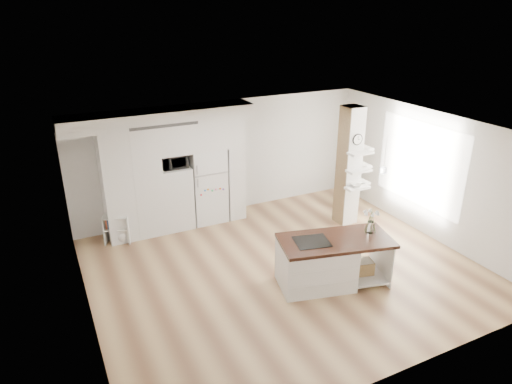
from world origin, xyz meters
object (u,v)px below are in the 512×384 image
(refrigerator, at_px, (207,185))
(floor_plant_a, at_px, (360,234))
(kitchen_island, at_px, (322,262))
(bookshelf, at_px, (118,230))

(refrigerator, distance_m, floor_plant_a, 3.56)
(kitchen_island, height_order, floor_plant_a, kitchen_island)
(refrigerator, bearing_deg, floor_plant_a, -45.03)
(refrigerator, relative_size, floor_plant_a, 4.09)
(bookshelf, relative_size, floor_plant_a, 1.45)
(bookshelf, height_order, floor_plant_a, bookshelf)
(kitchen_island, bearing_deg, bookshelf, 146.31)
(floor_plant_a, bearing_deg, refrigerator, 134.97)
(kitchen_island, distance_m, bookshelf, 4.38)
(refrigerator, xyz_separation_m, floor_plant_a, (2.47, -2.47, -0.66))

